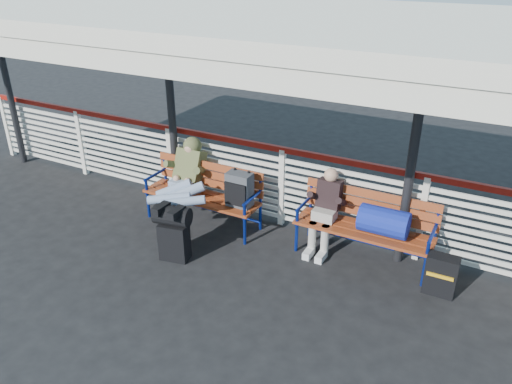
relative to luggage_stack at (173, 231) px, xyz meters
The scene contains 9 objects.
ground 1.02m from the luggage_stack, 24.12° to the right, with size 60.00×60.00×0.00m, color black.
fence 1.76m from the luggage_stack, 60.80° to the left, with size 12.08×0.08×1.24m.
canopy 2.79m from the luggage_stack, 29.83° to the left, with size 12.60×3.60×3.16m.
luggage_stack is the anchor object (origin of this frame).
bench_left 1.04m from the luggage_stack, 87.89° to the left, with size 1.80×0.56×0.97m.
bench_right 2.63m from the luggage_stack, 26.82° to the left, with size 1.80×0.56×0.92m.
traveler_man 0.81m from the luggage_stack, 116.70° to the left, with size 0.94×1.64×0.77m.
companion_person 2.04m from the luggage_stack, 35.53° to the left, with size 0.32×0.66×1.15m.
suitcase_side 3.38m from the luggage_stack, 15.19° to the left, with size 0.37×0.23×0.51m.
Camera 1 is at (2.76, -4.10, 3.75)m, focal length 35.00 mm.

